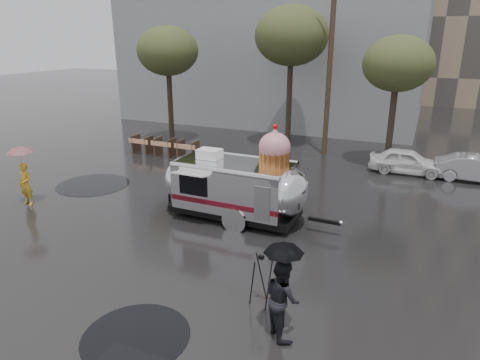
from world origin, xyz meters
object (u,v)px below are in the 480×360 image
at_px(person_right, 282,298).
at_px(person_left, 26,184).
at_px(airstream_trailer, 237,184).
at_px(tripod, 261,276).

bearing_deg(person_right, person_left, 31.91).
xyz_separation_m(airstream_trailer, tripod, (2.74, -4.68, -0.50)).
distance_m(airstream_trailer, person_left, 8.44).
bearing_deg(tripod, airstream_trailer, 133.39).
relative_size(airstream_trailer, tripod, 4.95).
bearing_deg(airstream_trailer, person_left, -164.46).
bearing_deg(airstream_trailer, person_right, -56.37).
relative_size(person_right, tripod, 1.33).
height_order(airstream_trailer, person_left, airstream_trailer).
bearing_deg(person_right, tripod, 2.36).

